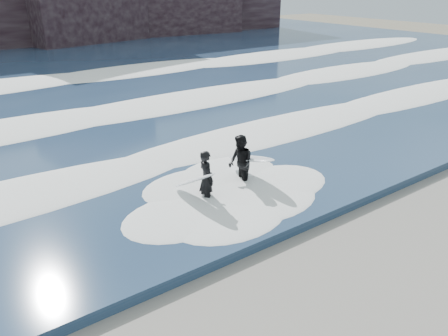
# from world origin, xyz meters

# --- Properties ---
(ground) EXTENTS (120.00, 120.00, 0.00)m
(ground) POSITION_xyz_m (0.00, 0.00, 0.00)
(ground) COLOR #807459
(ground) RESTS_ON ground
(sea) EXTENTS (90.00, 52.00, 0.30)m
(sea) POSITION_xyz_m (0.00, 29.00, 0.15)
(sea) COLOR navy
(sea) RESTS_ON ground
(foam_near) EXTENTS (60.00, 3.20, 0.20)m
(foam_near) POSITION_xyz_m (0.00, 9.00, 0.40)
(foam_near) COLOR white
(foam_near) RESTS_ON sea
(foam_mid) EXTENTS (60.00, 4.00, 0.24)m
(foam_mid) POSITION_xyz_m (0.00, 16.00, 0.42)
(foam_mid) COLOR white
(foam_mid) RESTS_ON sea
(foam_far) EXTENTS (60.00, 4.80, 0.30)m
(foam_far) POSITION_xyz_m (0.00, 25.00, 0.45)
(foam_far) COLOR white
(foam_far) RESTS_ON sea
(surfer_left) EXTENTS (1.06, 1.83, 1.77)m
(surfer_left) POSITION_xyz_m (-0.60, 5.88, 0.89)
(surfer_left) COLOR black
(surfer_left) RESTS_ON ground
(surfer_right) EXTENTS (1.21, 2.30, 1.86)m
(surfer_right) POSITION_xyz_m (1.00, 6.12, 0.94)
(surfer_right) COLOR black
(surfer_right) RESTS_ON ground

